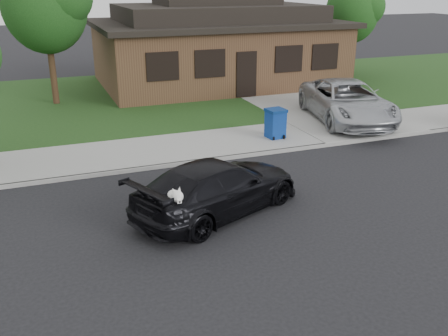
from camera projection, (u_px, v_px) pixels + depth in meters
name	position (u px, v px, depth m)	size (l,w,h in m)	color
ground	(272.00, 203.00, 12.84)	(120.00, 120.00, 0.00)	black
sidewalk	(208.00, 145.00, 17.18)	(60.00, 3.00, 0.12)	gray
curb	(224.00, 158.00, 15.87)	(60.00, 0.12, 0.12)	gray
lawn	(154.00, 97.00, 24.17)	(60.00, 13.00, 0.13)	#193814
driveway	(293.00, 100.00, 23.55)	(4.50, 13.00, 0.14)	gray
sedan	(218.00, 187.00, 12.10)	(4.96, 3.57, 1.33)	black
minivan	(347.00, 101.00, 19.56)	(2.56, 5.56, 1.55)	#B6B9BD
recycling_bin	(275.00, 123.00, 17.58)	(0.68, 0.70, 1.04)	navy
house	(217.00, 45.00, 26.51)	(12.60, 8.60, 4.65)	#422B1C
tree_0	(49.00, 2.00, 21.04)	(3.78, 3.60, 6.34)	#332114
tree_1	(355.00, 11.00, 28.16)	(3.15, 3.00, 5.25)	#332114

